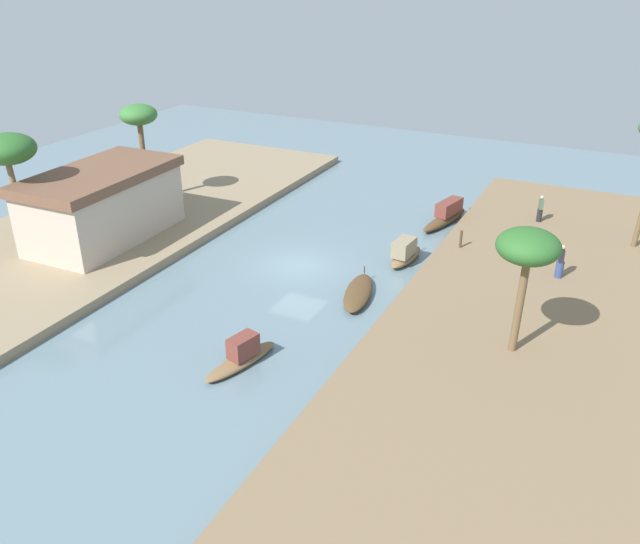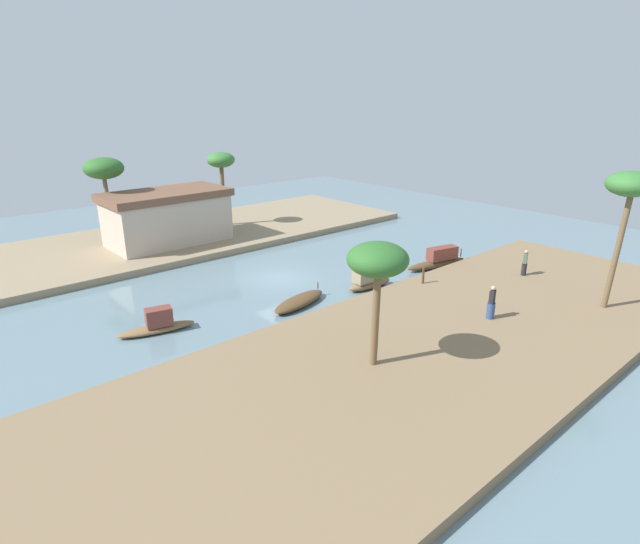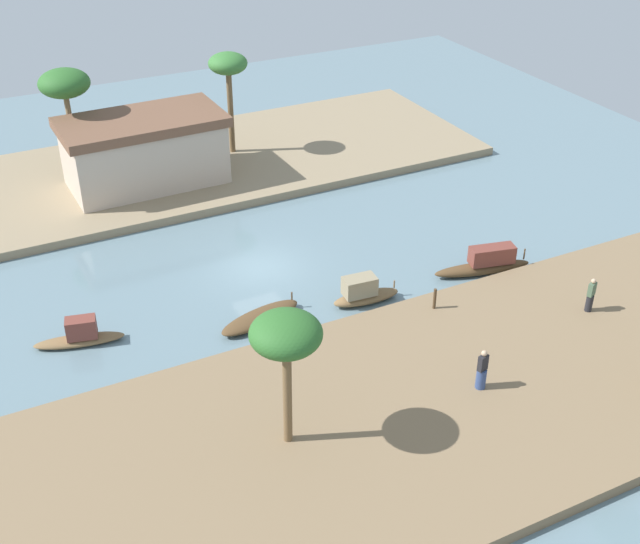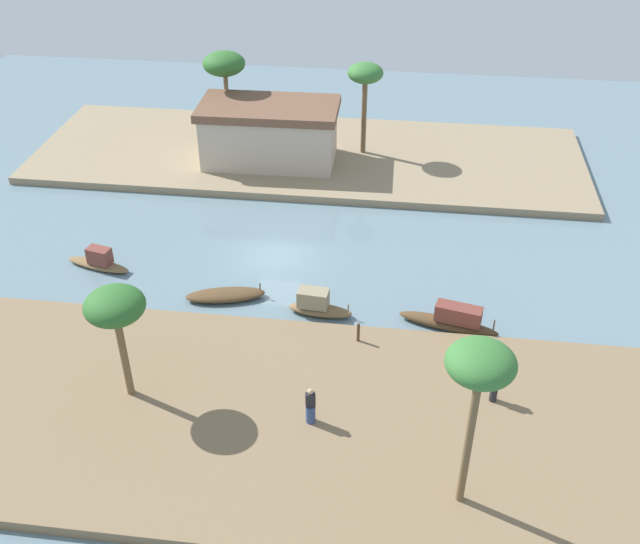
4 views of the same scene
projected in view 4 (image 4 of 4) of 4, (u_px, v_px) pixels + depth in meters
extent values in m
plane|color=slate|center=(276.00, 256.00, 42.02)|extent=(63.05, 63.05, 0.00)
cube|color=#846B4C|center=(222.00, 415.00, 31.41)|extent=(37.61, 12.84, 0.48)
cube|color=#937F60|center=(308.00, 155.00, 52.35)|extent=(37.61, 12.84, 0.48)
ellipsoid|color=brown|center=(448.00, 324.00, 36.48)|extent=(4.97, 1.95, 0.55)
cube|color=brown|center=(458.00, 314.00, 35.96)|extent=(2.31, 1.26, 0.86)
cylinder|color=brown|center=(494.00, 325.00, 35.58)|extent=(0.07, 0.07, 0.58)
ellipsoid|color=brown|center=(99.00, 265.00, 40.95)|extent=(3.88, 1.74, 0.36)
cube|color=brown|center=(99.00, 256.00, 40.55)|extent=(1.39, 0.99, 0.90)
ellipsoid|color=brown|center=(225.00, 295.00, 38.50)|extent=(4.24, 2.17, 0.50)
cylinder|color=brown|center=(260.00, 286.00, 38.44)|extent=(0.07, 0.07, 0.39)
ellipsoid|color=brown|center=(320.00, 310.00, 37.41)|extent=(3.28, 1.23, 0.51)
cube|color=gray|center=(313.00, 298.00, 37.08)|extent=(1.57, 0.99, 0.88)
cylinder|color=brown|center=(348.00, 308.00, 36.94)|extent=(0.07, 0.07, 0.38)
cylinder|color=#232328|center=(494.00, 393.00, 31.57)|extent=(0.40, 0.40, 0.80)
cube|color=#4C664C|center=(496.00, 380.00, 31.17)|extent=(0.44, 0.34, 0.63)
sphere|color=tan|center=(497.00, 373.00, 30.93)|extent=(0.22, 0.22, 0.22)
cylinder|color=#33477A|center=(311.00, 414.00, 30.53)|extent=(0.48, 0.48, 0.85)
cube|color=#232328|center=(310.00, 400.00, 30.11)|extent=(0.44, 0.30, 0.67)
sphere|color=tan|center=(310.00, 391.00, 29.86)|extent=(0.23, 0.23, 0.23)
cylinder|color=#4C3823|center=(358.00, 332.00, 34.80)|extent=(0.14, 0.14, 1.00)
cylinder|color=brown|center=(124.00, 356.00, 31.00)|extent=(0.32, 0.39, 4.14)
ellipsoid|color=#2D6628|center=(115.00, 306.00, 29.57)|extent=(2.46, 2.46, 1.35)
cylinder|color=brown|center=(469.00, 442.00, 25.72)|extent=(0.29, 0.50, 6.14)
ellipsoid|color=#387533|center=(481.00, 363.00, 23.75)|extent=(2.30, 2.30, 1.27)
cylinder|color=brown|center=(364.00, 117.00, 50.76)|extent=(0.35, 0.40, 5.15)
ellipsoid|color=#387533|center=(365.00, 73.00, 49.06)|extent=(2.35, 2.35, 1.29)
cylinder|color=#7F6647|center=(227.00, 108.00, 52.09)|extent=(0.31, 0.70, 5.14)
ellipsoid|color=#2D6628|center=(224.00, 64.00, 50.34)|extent=(2.86, 2.86, 1.57)
cube|color=#C6B29E|center=(270.00, 137.00, 50.18)|extent=(8.69, 4.76, 3.42)
cube|color=brown|center=(269.00, 109.00, 49.07)|extent=(9.21, 5.05, 0.55)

